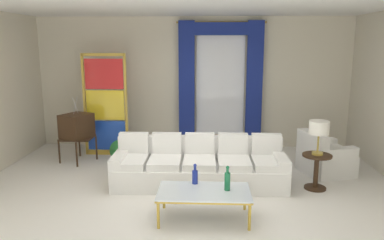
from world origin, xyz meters
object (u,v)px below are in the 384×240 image
(couch_white_long, at_px, (200,167))
(table_lamp_brass, at_px, (319,129))
(bottle_blue_decanter, at_px, (227,180))
(stained_glass_divider, at_px, (105,107))
(round_side_table, at_px, (316,168))
(bottle_crystal_tall, at_px, (195,176))
(peacock_figurine, at_px, (119,151))
(vintage_tv, at_px, (77,127))
(armchair_white, at_px, (323,159))
(coffee_table, at_px, (204,193))

(couch_white_long, relative_size, table_lamp_brass, 5.14)
(bottle_blue_decanter, height_order, stained_glass_divider, stained_glass_divider)
(round_side_table, xyz_separation_m, table_lamp_brass, (0.00, 0.00, 0.67))
(couch_white_long, xyz_separation_m, bottle_blue_decanter, (0.41, -1.29, 0.25))
(bottle_crystal_tall, xyz_separation_m, table_lamp_brass, (1.99, 0.91, 0.50))
(round_side_table, height_order, table_lamp_brass, table_lamp_brass)
(peacock_figurine, distance_m, table_lamp_brass, 3.98)
(vintage_tv, bearing_deg, peacock_figurine, 3.33)
(peacock_figurine, bearing_deg, stained_glass_divider, 128.37)
(stained_glass_divider, xyz_separation_m, peacock_figurine, (0.36, -0.46, -0.84))
(bottle_crystal_tall, height_order, stained_glass_divider, stained_glass_divider)
(armchair_white, bearing_deg, stained_glass_divider, 166.66)
(armchair_white, relative_size, round_side_table, 1.69)
(armchair_white, bearing_deg, bottle_crystal_tall, -144.32)
(coffee_table, bearing_deg, table_lamp_brass, 32.37)
(couch_white_long, relative_size, armchair_white, 2.91)
(coffee_table, height_order, round_side_table, round_side_table)
(bottle_blue_decanter, relative_size, peacock_figurine, 0.58)
(armchair_white, height_order, table_lamp_brass, table_lamp_brass)
(bottle_crystal_tall, height_order, vintage_tv, vintage_tv)
(bottle_crystal_tall, bearing_deg, couch_white_long, 87.85)
(bottle_blue_decanter, bearing_deg, couch_white_long, 107.79)
(couch_white_long, height_order, vintage_tv, vintage_tv)
(vintage_tv, relative_size, table_lamp_brass, 2.36)
(table_lamp_brass, bearing_deg, armchair_white, 65.40)
(vintage_tv, xyz_separation_m, peacock_figurine, (0.83, 0.05, -0.51))
(bottle_blue_decanter, bearing_deg, bottle_crystal_tall, 153.55)
(armchair_white, bearing_deg, peacock_figurine, 171.77)
(couch_white_long, xyz_separation_m, coffee_table, (0.09, -1.32, 0.07))
(couch_white_long, height_order, bottle_crystal_tall, couch_white_long)
(bottle_crystal_tall, relative_size, round_side_table, 0.50)
(couch_white_long, relative_size, bottle_blue_decanter, 8.34)
(bottle_crystal_tall, relative_size, vintage_tv, 0.22)
(coffee_table, bearing_deg, bottle_crystal_tall, 117.18)
(couch_white_long, height_order, stained_glass_divider, stained_glass_divider)
(peacock_figurine, xyz_separation_m, table_lamp_brass, (3.65, -1.35, 0.81))
(bottle_blue_decanter, xyz_separation_m, vintage_tv, (-2.95, 2.44, 0.18))
(armchair_white, distance_m, table_lamp_brass, 1.12)
(couch_white_long, distance_m, coffee_table, 1.33)
(bottle_blue_decanter, relative_size, round_side_table, 0.59)
(bottle_crystal_tall, distance_m, armchair_white, 2.89)
(armchair_white, bearing_deg, coffee_table, -138.63)
(coffee_table, bearing_deg, bottle_blue_decanter, 6.62)
(couch_white_long, bearing_deg, stained_glass_divider, 141.34)
(vintage_tv, bearing_deg, coffee_table, -43.20)
(couch_white_long, bearing_deg, table_lamp_brass, -4.38)
(peacock_figurine, bearing_deg, coffee_table, -54.47)
(bottle_blue_decanter, distance_m, table_lamp_brass, 1.97)
(coffee_table, relative_size, armchair_white, 1.26)
(bottle_crystal_tall, distance_m, vintage_tv, 3.34)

